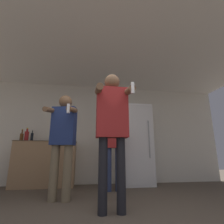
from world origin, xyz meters
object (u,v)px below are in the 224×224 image
Objects in this scene: bottle_brown_liquor at (27,136)px; person_woman_foreground at (112,122)px; refrigerator at (135,144)px; bottle_green_wine at (22,137)px; person_man_side at (63,137)px; bottle_red_label at (32,137)px; person_spectator_back at (113,139)px.

bottle_brown_liquor is 2.71m from person_woman_foreground.
bottle_brown_liquor is at bearing 177.93° from refrigerator.
person_woman_foreground reaches higher than bottle_green_wine.
person_man_side is at bearing -54.76° from bottle_brown_liquor.
person_woman_foreground is 1.01m from person_man_side.
bottle_red_label is 0.89× the size of bottle_green_wine.
person_woman_foreground reaches higher than bottle_red_label.
person_woman_foreground is at bearing -114.12° from refrigerator.
bottle_red_label is at bearing 0.00° from bottle_brown_liquor.
bottle_green_wine is at bearing 130.35° from person_woman_foreground.
person_spectator_back is (-0.66, -0.64, 0.04)m from refrigerator.
refrigerator reaches higher than person_man_side.
bottle_brown_liquor is 1.72m from person_man_side.
refrigerator reaches higher than person_woman_foreground.
person_woman_foreground is at bearing -49.65° from bottle_green_wine.
bottle_red_label is (0.12, 0.00, -0.03)m from bottle_brown_liquor.
refrigerator is 2.07m from person_man_side.
bottle_brown_liquor is 2.07m from person_spectator_back.
bottle_green_wine is at bearing -180.00° from bottle_red_label.
person_spectator_back is at bearing -20.70° from bottle_brown_liquor.
person_man_side is at bearing 134.38° from person_woman_foreground.
refrigerator is at bearing -1.99° from bottle_green_wine.
refrigerator reaches higher than person_spectator_back.
person_woman_foreground is at bearing -53.42° from bottle_red_label.
bottle_brown_liquor is 0.18× the size of person_woman_foreground.
refrigerator is at bearing -2.07° from bottle_brown_liquor.
bottle_brown_liquor is 0.19× the size of person_spectator_back.
person_man_side is (-0.70, 0.72, -0.13)m from person_woman_foreground.
bottle_brown_liquor is 1.24× the size of bottle_red_label.
bottle_brown_liquor reaches higher than bottle_green_wine.
refrigerator reaches higher than bottle_green_wine.
bottle_brown_liquor is (-2.60, 0.09, 0.17)m from refrigerator.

